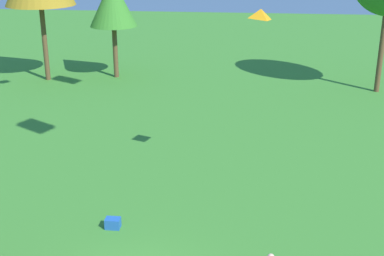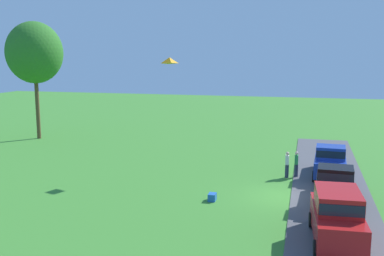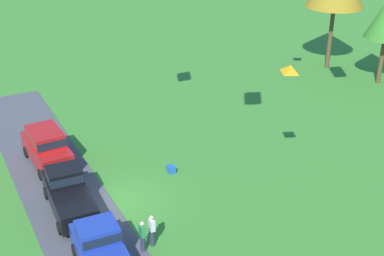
% 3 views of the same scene
% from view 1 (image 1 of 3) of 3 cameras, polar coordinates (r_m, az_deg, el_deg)
% --- Properties ---
extents(tree_lone_near, '(3.49, 3.49, 7.37)m').
position_cam_1_polar(tree_lone_near, '(40.38, -8.45, 13.09)').
color(tree_lone_near, brown).
rests_on(tree_lone_near, ground).
extents(cooler_box, '(0.56, 0.40, 0.40)m').
position_cam_1_polar(cooler_box, '(20.68, -8.44, -10.01)').
color(cooler_box, blue).
rests_on(cooler_box, ground).
extents(kite_diamond_trailing_tail, '(1.10, 1.12, 0.47)m').
position_cam_1_polar(kite_diamond_trailing_tail, '(21.46, 7.35, 11.98)').
color(kite_diamond_trailing_tail, orange).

